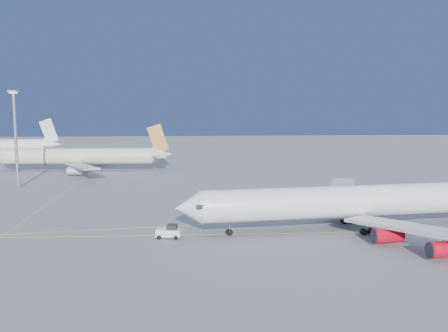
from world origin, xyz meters
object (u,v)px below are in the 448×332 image
at_px(airliner_etihad, 82,157).
at_px(light_mast, 15,131).
at_px(airliner_virgin, 360,202).
at_px(pushback_tug, 169,232).

xyz_separation_m(airliner_etihad, light_mast, (-10.44, -34.51, 11.03)).
relative_size(airliner_virgin, airliner_etihad, 1.11).
xyz_separation_m(airliner_virgin, airliner_etihad, (-70.46, 84.97, -0.19)).
xyz_separation_m(airliner_virgin, pushback_tug, (-35.94, -4.34, -4.08)).
xyz_separation_m(pushback_tug, light_mast, (-44.97, 54.81, 14.93)).
bearing_deg(light_mast, airliner_virgin, -31.96).
distance_m(airliner_etihad, light_mast, 37.70).
bearing_deg(pushback_tug, light_mast, 137.60).
height_order(airliner_etihad, pushback_tug, airliner_etihad).
bearing_deg(pushback_tug, airliner_etihad, 119.36).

